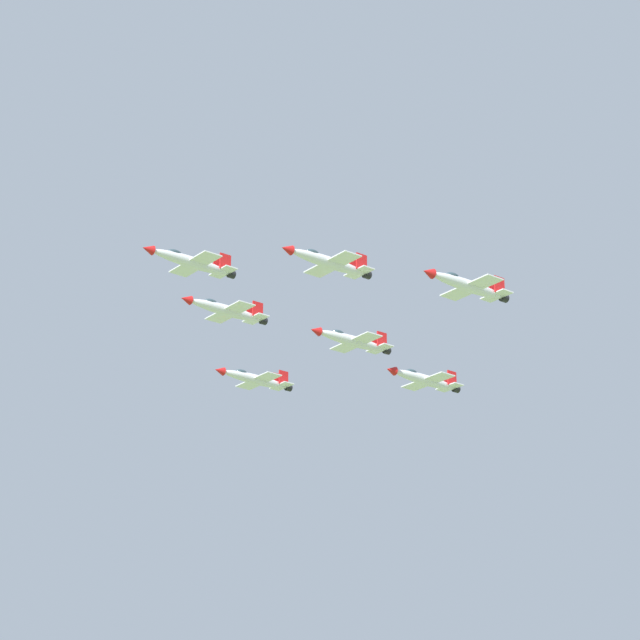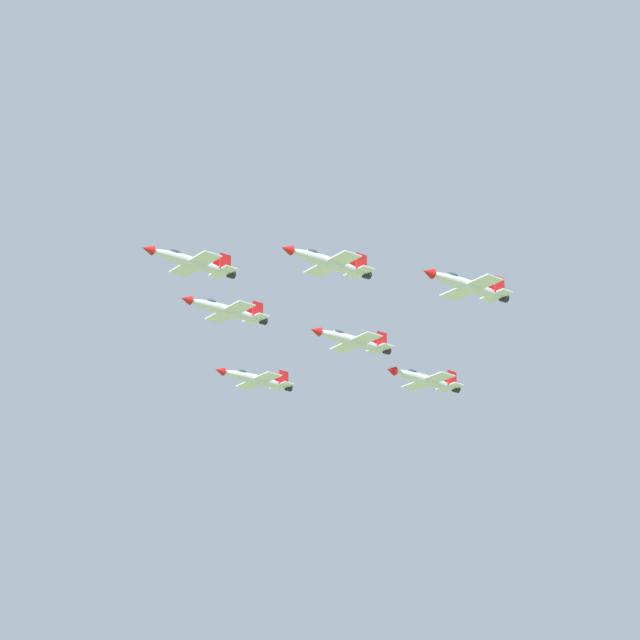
{
  "view_description": "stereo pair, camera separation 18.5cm",
  "coord_description": "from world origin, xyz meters",
  "px_view_note": "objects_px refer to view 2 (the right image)",
  "views": [
    {
      "loc": [
        185.4,
        43.45,
        91.16
      ],
      "look_at": [
        -13.34,
        23.81,
        170.96
      ],
      "focal_mm": 78.77,
      "sensor_mm": 36.0,
      "label": 1
    },
    {
      "loc": [
        185.38,
        43.64,
        91.16
      ],
      "look_at": [
        -13.34,
        23.81,
        170.96
      ],
      "focal_mm": 78.77,
      "sensor_mm": 36.0,
      "label": 2
    }
  ],
  "objects_px": {
    "jet_right_wingman": "(226,310)",
    "jet_trailing": "(425,379)",
    "jet_left_outer": "(468,285)",
    "jet_left_wingman": "(328,262)",
    "jet_lead": "(191,262)",
    "jet_slot_rear": "(352,341)",
    "jet_right_outer": "(255,379)"
  },
  "relations": [
    {
      "from": "jet_right_wingman",
      "to": "jet_trailing",
      "type": "xyz_separation_m",
      "value": [
        -11.85,
        30.65,
        -8.51
      ]
    },
    {
      "from": "jet_left_outer",
      "to": "jet_right_wingman",
      "type": "bearing_deg",
      "value": -68.54
    },
    {
      "from": "jet_left_wingman",
      "to": "jet_left_outer",
      "type": "bearing_deg",
      "value": 140.07
    },
    {
      "from": "jet_lead",
      "to": "jet_slot_rear",
      "type": "height_order",
      "value": "jet_lead"
    },
    {
      "from": "jet_left_wingman",
      "to": "jet_left_outer",
      "type": "height_order",
      "value": "jet_left_wingman"
    },
    {
      "from": "jet_lead",
      "to": "jet_slot_rear",
      "type": "bearing_deg",
      "value": -179.82
    },
    {
      "from": "jet_slot_rear",
      "to": "jet_trailing",
      "type": "relative_size",
      "value": 1.01
    },
    {
      "from": "jet_lead",
      "to": "jet_trailing",
      "type": "height_order",
      "value": "jet_lead"
    },
    {
      "from": "jet_right_wingman",
      "to": "jet_right_outer",
      "type": "bearing_deg",
      "value": -139.01
    },
    {
      "from": "jet_left_outer",
      "to": "jet_trailing",
      "type": "relative_size",
      "value": 1.04
    },
    {
      "from": "jet_left_wingman",
      "to": "jet_right_outer",
      "type": "height_order",
      "value": "jet_left_wingman"
    },
    {
      "from": "jet_left_wingman",
      "to": "jet_slot_rear",
      "type": "bearing_deg",
      "value": -139.2
    },
    {
      "from": "jet_right_outer",
      "to": "jet_slot_rear",
      "type": "xyz_separation_m",
      "value": [
        18.44,
        17.91,
        -0.71
      ]
    },
    {
      "from": "jet_right_outer",
      "to": "jet_lead",
      "type": "bearing_deg",
      "value": 41.0
    },
    {
      "from": "jet_trailing",
      "to": "jet_right_outer",
      "type": "bearing_deg",
      "value": -60.65
    },
    {
      "from": "jet_trailing",
      "to": "jet_left_wingman",
      "type": "bearing_deg",
      "value": 21.91
    },
    {
      "from": "jet_lead",
      "to": "jet_trailing",
      "type": "xyz_separation_m",
      "value": [
        -31.61,
        32.54,
        -8.11
      ]
    },
    {
      "from": "jet_lead",
      "to": "jet_slot_rear",
      "type": "relative_size",
      "value": 1.0
    },
    {
      "from": "jet_left_wingman",
      "to": "jet_trailing",
      "type": "relative_size",
      "value": 1.03
    },
    {
      "from": "jet_right_outer",
      "to": "jet_trailing",
      "type": "bearing_deg",
      "value": 121.1
    },
    {
      "from": "jet_lead",
      "to": "jet_left_wingman",
      "type": "distance_m",
      "value": 19.85
    },
    {
      "from": "jet_trailing",
      "to": "jet_left_outer",
      "type": "bearing_deg",
      "value": 58.42
    },
    {
      "from": "jet_left_wingman",
      "to": "jet_right_outer",
      "type": "bearing_deg",
      "value": -110.98
    },
    {
      "from": "jet_right_outer",
      "to": "jet_slot_rear",
      "type": "bearing_deg",
      "value": 90.63
    },
    {
      "from": "jet_right_outer",
      "to": "jet_slot_rear",
      "type": "height_order",
      "value": "jet_right_outer"
    },
    {
      "from": "jet_lead",
      "to": "jet_right_wingman",
      "type": "height_order",
      "value": "jet_right_wingman"
    },
    {
      "from": "jet_right_outer",
      "to": "jet_trailing",
      "type": "xyz_separation_m",
      "value": [
        7.9,
        28.76,
        -3.83
      ]
    },
    {
      "from": "jet_slot_rear",
      "to": "jet_right_wingman",
      "type": "bearing_deg",
      "value": -39.48
    },
    {
      "from": "jet_lead",
      "to": "jet_right_outer",
      "type": "xyz_separation_m",
      "value": [
        -39.51,
        3.78,
        -4.28
      ]
    },
    {
      "from": "jet_left_outer",
      "to": "jet_slot_rear",
      "type": "xyz_separation_m",
      "value": [
        -18.44,
        -17.91,
        -0.75
      ]
    },
    {
      "from": "jet_left_wingman",
      "to": "jet_right_wingman",
      "type": "distance_m",
      "value": 25.72
    },
    {
      "from": "jet_lead",
      "to": "jet_left_wingman",
      "type": "height_order",
      "value": "jet_lead"
    }
  ]
}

